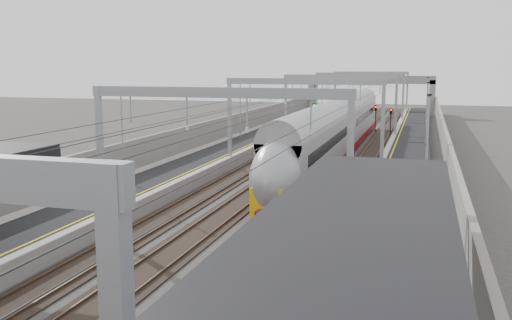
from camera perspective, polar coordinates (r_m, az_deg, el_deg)
The scene contains 11 objects.
platform_left at distance 51.81m, azimuth -3.31°, elevation 0.41°, with size 4.00×120.00×1.00m, color black.
platform_right at distance 48.83m, azimuth 14.65°, elevation -0.44°, with size 4.00×120.00×1.00m, color black.
tracks at distance 49.78m, azimuth 5.39°, elevation -0.52°, with size 11.40×140.00×0.20m.
overhead_line at distance 55.60m, azimuth 6.82°, elevation 6.82°, with size 13.00×140.00×6.60m.
overbridge at distance 103.61m, azimuth 11.39°, elevation 7.40°, with size 22.00×2.20×6.90m.
wall_left at distance 52.81m, azimuth -6.60°, elevation 1.74°, with size 0.30×120.00×3.20m, color slate.
wall_right at distance 48.67m, azimuth 18.46°, elevation 0.66°, with size 0.30×120.00×3.20m, color slate.
train at distance 53.31m, azimuth 7.88°, elevation 2.41°, with size 2.82×51.36×4.45m.
signal_green at distance 79.16m, azimuth 5.86°, elevation 4.88°, with size 0.32×0.32×3.48m.
signal_red_near at distance 76.94m, azimuth 11.88°, elevation 4.60°, with size 0.32×0.32×3.48m.
signal_red_far at distance 72.41m, azimuth 13.32°, elevation 4.26°, with size 0.32×0.32×3.48m.
Camera 1 is at (9.38, -3.13, 8.58)m, focal length 40.00 mm.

